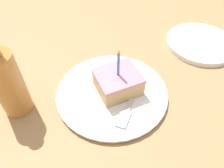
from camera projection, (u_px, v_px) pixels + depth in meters
ground_plane at (121, 97)px, 0.57m from camera, size 2.40×2.40×0.04m
plate at (112, 93)px, 0.54m from camera, size 0.27×0.27×0.01m
cake_slice at (118, 82)px, 0.52m from camera, size 0.09×0.10×0.12m
fork at (130, 103)px, 0.51m from camera, size 0.13×0.13×0.00m
bottle at (7, 82)px, 0.45m from camera, size 0.06×0.06×0.21m
side_plate at (201, 43)px, 0.68m from camera, size 0.21×0.21×0.01m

